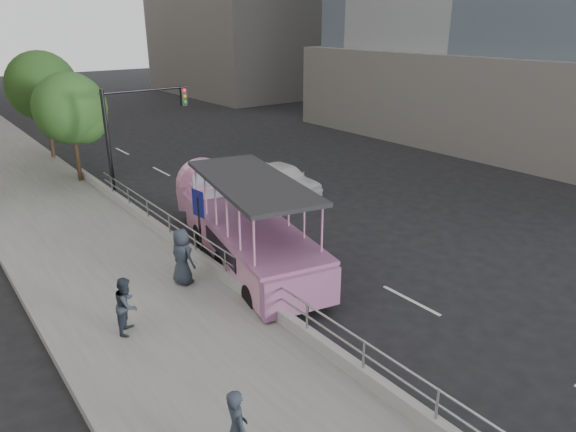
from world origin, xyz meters
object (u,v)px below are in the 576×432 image
at_px(pedestrian_far, 182,257).
at_px(car, 284,178).
at_px(traffic_signal, 132,125).
at_px(street_tree_near, 73,111).
at_px(parking_sign, 199,220).
at_px(pedestrian_near, 237,429).
at_px(duck_boat, 239,225).
at_px(pedestrian_mid, 127,305).
at_px(street_tree_far, 45,89).

bearing_deg(pedestrian_far, car, -70.12).
distance_m(traffic_signal, street_tree_near, 3.80).
height_order(pedestrian_far, traffic_signal, traffic_signal).
bearing_deg(parking_sign, pedestrian_near, -114.18).
xyz_separation_m(pedestrian_near, street_tree_near, (3.35, 20.23, 2.68)).
distance_m(duck_boat, pedestrian_mid, 5.84).
bearing_deg(street_tree_near, car, -43.23).
relative_size(pedestrian_mid, street_tree_far, 0.24).
xyz_separation_m(car, street_tree_near, (-7.60, 7.14, 3.09)).
height_order(pedestrian_near, street_tree_near, street_tree_near).
relative_size(pedestrian_mid, parking_sign, 0.55).
height_order(pedestrian_mid, street_tree_far, street_tree_far).
bearing_deg(pedestrian_near, street_tree_near, -1.85).
height_order(pedestrian_mid, street_tree_near, street_tree_near).
bearing_deg(street_tree_near, parking_sign, -88.51).
bearing_deg(duck_boat, pedestrian_near, -122.57).
xyz_separation_m(duck_boat, traffic_signal, (-0.30, 8.60, 2.30)).
bearing_deg(pedestrian_near, car, -32.35).
bearing_deg(pedestrian_near, pedestrian_mid, 6.82).
bearing_deg(street_tree_far, pedestrian_near, -97.70).
relative_size(parking_sign, street_tree_near, 0.49).
bearing_deg(traffic_signal, pedestrian_mid, -113.33).
bearing_deg(pedestrian_mid, pedestrian_near, -143.61).
distance_m(duck_boat, traffic_signal, 8.90).
height_order(pedestrian_near, street_tree_far, street_tree_far).
height_order(pedestrian_far, street_tree_far, street_tree_far).
distance_m(pedestrian_mid, traffic_signal, 12.55).
height_order(pedestrian_near, parking_sign, parking_sign).
bearing_deg(parking_sign, car, 34.10).
relative_size(duck_boat, car, 2.35).
relative_size(pedestrian_near, parking_sign, 0.60).
xyz_separation_m(car, parking_sign, (-7.28, -4.93, 1.04)).
height_order(duck_boat, street_tree_far, street_tree_far).
bearing_deg(parking_sign, pedestrian_far, -137.73).
distance_m(pedestrian_far, street_tree_far, 19.47).
bearing_deg(traffic_signal, street_tree_far, 98.43).
xyz_separation_m(car, pedestrian_near, (-10.95, -13.09, 0.42)).
height_order(duck_boat, pedestrian_near, duck_boat).
bearing_deg(pedestrian_mid, duck_boat, -25.25).
xyz_separation_m(parking_sign, traffic_signal, (1.28, 8.64, 1.74)).
xyz_separation_m(street_tree_near, street_tree_far, (0.20, 6.00, 0.49)).
distance_m(pedestrian_mid, parking_sign, 4.52).
xyz_separation_m(duck_boat, pedestrian_near, (-5.24, -8.21, -0.06)).
relative_size(duck_boat, pedestrian_near, 5.95).
relative_size(car, parking_sign, 1.51).
bearing_deg(traffic_signal, pedestrian_far, -104.44).
bearing_deg(street_tree_far, duck_boat, -84.63).
distance_m(duck_boat, street_tree_far, 18.37).
bearing_deg(parking_sign, street_tree_far, 90.36).
bearing_deg(car, pedestrian_far, -148.31).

